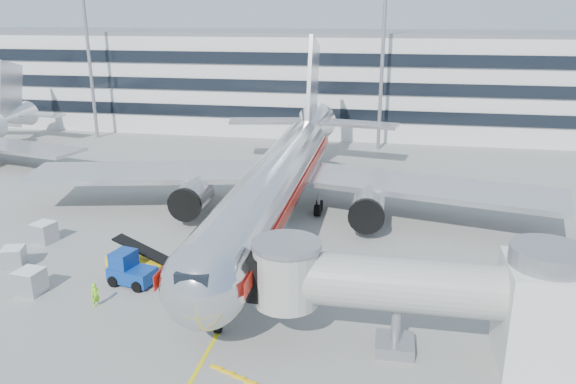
% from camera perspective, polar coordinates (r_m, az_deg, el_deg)
% --- Properties ---
extents(ground, '(180.00, 180.00, 0.00)m').
position_cam_1_polar(ground, '(42.02, -3.82, -8.35)').
color(ground, gray).
rests_on(ground, ground).
extents(lead_in_line, '(0.25, 70.00, 0.01)m').
position_cam_1_polar(lead_in_line, '(50.95, -1.07, -3.47)').
color(lead_in_line, yellow).
rests_on(lead_in_line, ground).
extents(main_jet, '(50.95, 48.70, 16.06)m').
position_cam_1_polar(main_jet, '(51.19, -0.71, 1.63)').
color(main_jet, silver).
rests_on(main_jet, ground).
extents(jet_bridge, '(17.80, 4.50, 7.00)m').
position_cam_1_polar(jet_bridge, '(32.14, 14.17, -9.86)').
color(jet_bridge, silver).
rests_on(jet_bridge, ground).
extents(terminal, '(150.00, 24.25, 15.60)m').
position_cam_1_polar(terminal, '(95.53, 4.77, 11.33)').
color(terminal, silver).
rests_on(terminal, ground).
extents(light_mast_west, '(2.40, 1.20, 25.45)m').
position_cam_1_polar(light_mast_west, '(90.34, -19.74, 14.52)').
color(light_mast_west, gray).
rests_on(light_mast_west, ground).
extents(light_mast_centre, '(2.40, 1.20, 25.45)m').
position_cam_1_polar(light_mast_centre, '(78.59, 9.66, 14.94)').
color(light_mast_centre, gray).
rests_on(light_mast_centre, ground).
extents(belt_loader, '(5.20, 2.62, 2.43)m').
position_cam_1_polar(belt_loader, '(43.91, -14.90, -6.76)').
color(belt_loader, yellow).
rests_on(belt_loader, ground).
extents(baggage_tug, '(3.52, 2.63, 2.40)m').
position_cam_1_polar(baggage_tug, '(41.73, -15.78, -7.64)').
color(baggage_tug, navy).
rests_on(baggage_tug, ground).
extents(cargo_container_left, '(1.90, 1.90, 1.61)m').
position_cam_1_polar(cargo_container_left, '(47.50, -26.09, -5.98)').
color(cargo_container_left, '#A8AAAF').
rests_on(cargo_container_left, ground).
extents(cargo_container_right, '(1.93, 1.93, 1.71)m').
position_cam_1_polar(cargo_container_right, '(51.51, -23.51, -3.77)').
color(cargo_container_right, '#A8AAAF').
rests_on(cargo_container_right, ground).
extents(cargo_container_front, '(1.79, 1.79, 1.73)m').
position_cam_1_polar(cargo_container_front, '(42.84, -24.69, -8.25)').
color(cargo_container_front, '#A8AAAF').
rests_on(cargo_container_front, ground).
extents(ramp_worker, '(0.64, 0.72, 1.67)m').
position_cam_1_polar(ramp_worker, '(39.42, -18.98, -9.87)').
color(ramp_worker, '#86F319').
rests_on(ramp_worker, ground).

